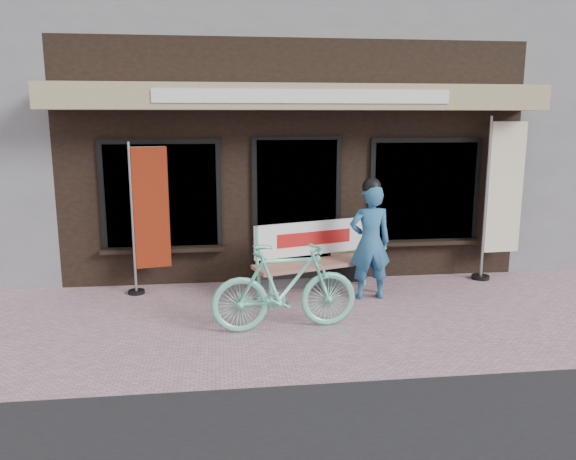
{
  "coord_description": "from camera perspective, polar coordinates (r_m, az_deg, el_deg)",
  "views": [
    {
      "loc": [
        -1.17,
        -6.33,
        2.46
      ],
      "look_at": [
        -0.29,
        0.7,
        1.05
      ],
      "focal_mm": 35.0,
      "sensor_mm": 36.0,
      "label": 1
    }
  ],
  "objects": [
    {
      "name": "person",
      "position": [
        7.76,
        8.34,
        -1.0
      ],
      "size": [
        0.59,
        0.39,
        1.69
      ],
      "rotation": [
        0.0,
        0.0,
        0.02
      ],
      "color": "#285F8C",
      "rests_on": "ground"
    },
    {
      "name": "menu_stand",
      "position": [
        8.57,
        5.67,
        -2.13
      ],
      "size": [
        0.48,
        0.16,
        0.94
      ],
      "rotation": [
        0.0,
        0.0,
        -0.12
      ],
      "color": "black",
      "rests_on": "ground"
    },
    {
      "name": "bicycle",
      "position": [
        6.61,
        -0.32,
        -5.79
      ],
      "size": [
        1.77,
        0.64,
        1.04
      ],
      "primitive_type": "imported",
      "rotation": [
        0.0,
        0.0,
        1.66
      ],
      "color": "#69CDB0",
      "rests_on": "ground"
    },
    {
      "name": "ground",
      "position": [
        6.89,
        3.18,
        -9.68
      ],
      "size": [
        70.0,
        70.0,
        0.0
      ],
      "primitive_type": "plane",
      "color": "#B88D98",
      "rests_on": "ground"
    },
    {
      "name": "storefront",
      "position": [
        11.36,
        -1.23,
        13.95
      ],
      "size": [
        7.0,
        6.77,
        6.0
      ],
      "color": "black",
      "rests_on": "ground"
    },
    {
      "name": "nobori_red",
      "position": [
        8.12,
        -14.01,
        1.36
      ],
      "size": [
        0.64,
        0.28,
        2.15
      ],
      "rotation": [
        0.0,
        0.0,
        0.2
      ],
      "color": "gray",
      "rests_on": "ground"
    },
    {
      "name": "nobori_cream",
      "position": [
        9.16,
        20.85,
        3.19
      ],
      "size": [
        0.73,
        0.29,
        2.5
      ],
      "rotation": [
        0.0,
        0.0,
        0.05
      ],
      "color": "gray",
      "rests_on": "ground"
    },
    {
      "name": "bench",
      "position": [
        7.89,
        3.05,
        -2.33
      ],
      "size": [
        1.97,
        1.03,
        1.04
      ],
      "rotation": [
        0.0,
        0.0,
        0.3
      ],
      "color": "#69CDB0",
      "rests_on": "ground"
    }
  ]
}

